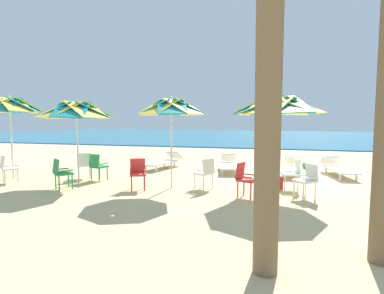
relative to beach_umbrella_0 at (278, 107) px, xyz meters
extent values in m
plane|color=#D3B784|center=(0.47, 2.72, -2.30)|extent=(80.00, 80.00, 0.00)
cube|color=teal|center=(0.47, 30.32, -2.25)|extent=(80.00, 36.00, 0.10)
cube|color=white|center=(0.47, 12.02, -2.29)|extent=(80.00, 0.70, 0.01)
cylinder|color=silver|center=(0.00, 0.00, -1.20)|extent=(0.05, 0.05, 2.19)
cube|color=teal|center=(0.53, 0.22, 0.03)|extent=(1.32, 1.26, 0.49)
cube|color=#EFDB4C|center=(0.22, 0.53, 0.03)|extent=(1.25, 1.35, 0.49)
cube|color=teal|center=(-0.22, 0.53, 0.03)|extent=(1.26, 1.32, 0.49)
cube|color=#EFDB4C|center=(-0.53, 0.22, 0.03)|extent=(1.35, 1.25, 0.49)
cube|color=teal|center=(-0.53, -0.22, 0.03)|extent=(1.32, 1.26, 0.49)
cube|color=#EFDB4C|center=(-0.22, -0.53, 0.03)|extent=(1.25, 1.35, 0.49)
cube|color=teal|center=(0.22, -0.53, 0.03)|extent=(1.26, 1.32, 0.49)
cube|color=#EFDB4C|center=(0.53, -0.22, 0.03)|extent=(1.35, 1.25, 0.49)
sphere|color=silver|center=(0.00, 0.00, 0.30)|extent=(0.08, 0.08, 0.08)
cube|color=white|center=(0.38, 0.52, -1.86)|extent=(0.51, 0.51, 0.05)
cube|color=white|center=(0.57, 0.56, -1.63)|extent=(0.17, 0.43, 0.40)
cube|color=white|center=(0.41, 0.33, -1.75)|extent=(0.40, 0.11, 0.03)
cube|color=white|center=(0.34, 0.72, -1.75)|extent=(0.40, 0.11, 0.03)
cylinder|color=white|center=(0.23, 0.32, -2.09)|extent=(0.04, 0.04, 0.41)
cylinder|color=white|center=(0.17, 0.67, -2.09)|extent=(0.04, 0.04, 0.41)
cylinder|color=white|center=(0.58, 0.38, -2.09)|extent=(0.04, 0.04, 0.41)
cylinder|color=white|center=(0.52, 0.73, -2.09)|extent=(0.04, 0.04, 0.41)
cube|color=white|center=(0.68, -0.42, -1.86)|extent=(0.61, 0.61, 0.05)
cube|color=white|center=(0.84, -0.30, -1.63)|extent=(0.31, 0.40, 0.40)
cube|color=white|center=(0.79, -0.58, -1.75)|extent=(0.35, 0.26, 0.03)
cube|color=white|center=(0.57, -0.25, -1.75)|extent=(0.35, 0.26, 0.03)
cylinder|color=white|center=(0.63, -0.66, -2.09)|extent=(0.04, 0.04, 0.41)
cylinder|color=white|center=(0.43, -0.37, -2.09)|extent=(0.04, 0.04, 0.41)
cylinder|color=white|center=(0.92, -0.46, -2.09)|extent=(0.04, 0.04, 0.41)
cylinder|color=white|center=(0.72, -0.17, -2.09)|extent=(0.04, 0.04, 0.41)
cube|color=red|center=(-0.70, -0.68, -1.86)|extent=(0.56, 0.56, 0.05)
cube|color=red|center=(-0.89, -0.62, -1.63)|extent=(0.23, 0.43, 0.40)
cube|color=red|center=(-0.63, -0.49, -1.75)|extent=(0.39, 0.17, 0.03)
cube|color=red|center=(-0.77, -0.87, -1.75)|extent=(0.39, 0.17, 0.03)
cylinder|color=red|center=(-0.48, -0.58, -2.09)|extent=(0.04, 0.04, 0.41)
cylinder|color=red|center=(-0.60, -0.91, -2.09)|extent=(0.04, 0.04, 0.41)
cylinder|color=red|center=(-0.81, -0.46, -2.09)|extent=(0.04, 0.04, 0.41)
cylinder|color=red|center=(-0.93, -0.79, -2.09)|extent=(0.04, 0.04, 0.41)
cylinder|color=silver|center=(-2.90, -0.19, -1.21)|extent=(0.05, 0.05, 2.18)
cube|color=teal|center=(-2.46, -0.01, 0.02)|extent=(1.10, 1.04, 0.45)
cube|color=#EFDB4C|center=(-2.72, 0.25, 0.02)|extent=(1.04, 1.09, 0.45)
cube|color=teal|center=(-3.08, 0.25, 0.02)|extent=(1.04, 1.10, 0.45)
cube|color=#EFDB4C|center=(-3.34, -0.01, 0.02)|extent=(1.09, 1.04, 0.45)
cube|color=teal|center=(-3.34, -0.37, 0.02)|extent=(1.10, 1.04, 0.45)
cube|color=#EFDB4C|center=(-3.08, -0.63, 0.02)|extent=(1.04, 1.09, 0.45)
cube|color=teal|center=(-2.72, -0.63, 0.02)|extent=(1.04, 1.10, 0.45)
cube|color=#EFDB4C|center=(-2.46, -0.37, 0.02)|extent=(1.09, 1.04, 0.45)
sphere|color=silver|center=(-2.90, -0.19, 0.29)|extent=(0.08, 0.08, 0.08)
cube|color=red|center=(-3.72, -0.68, -1.86)|extent=(0.59, 0.59, 0.05)
cube|color=red|center=(-3.81, -0.51, -1.63)|extent=(0.42, 0.27, 0.40)
cube|color=red|center=(-3.54, -0.59, -1.75)|extent=(0.21, 0.37, 0.03)
cube|color=red|center=(-3.90, -0.77, -1.75)|extent=(0.21, 0.37, 0.03)
cylinder|color=red|center=(-3.48, -0.76, -2.09)|extent=(0.04, 0.04, 0.41)
cylinder|color=red|center=(-3.80, -0.92, -2.09)|extent=(0.04, 0.04, 0.41)
cylinder|color=red|center=(-3.64, -0.45, -2.09)|extent=(0.04, 0.04, 0.41)
cylinder|color=red|center=(-3.95, -0.61, -2.09)|extent=(0.04, 0.04, 0.41)
cube|color=white|center=(-1.99, -0.01, -1.86)|extent=(0.61, 0.61, 0.05)
cube|color=white|center=(-1.83, -0.12, -1.63)|extent=(0.31, 0.40, 0.40)
cube|color=white|center=(-2.10, -0.18, -1.75)|extent=(0.35, 0.25, 0.03)
cube|color=white|center=(-1.89, 0.15, -1.75)|extent=(0.35, 0.25, 0.03)
cylinder|color=white|center=(-2.24, -0.07, -2.09)|extent=(0.04, 0.04, 0.41)
cylinder|color=white|center=(-2.05, 0.23, -2.09)|extent=(0.04, 0.04, 0.41)
cylinder|color=white|center=(-1.94, -0.26, -2.09)|extent=(0.04, 0.04, 0.41)
cylinder|color=white|center=(-1.75, 0.04, -2.09)|extent=(0.04, 0.04, 0.41)
cylinder|color=silver|center=(-5.92, -0.32, -1.25)|extent=(0.05, 0.05, 2.09)
cube|color=teal|center=(-5.40, -0.11, -0.04)|extent=(1.28, 1.21, 0.53)
cube|color=#EFDB4C|center=(-5.70, 0.19, -0.04)|extent=(1.21, 1.27, 0.53)
cube|color=teal|center=(-6.13, 0.19, -0.04)|extent=(1.21, 1.28, 0.53)
cube|color=#EFDB4C|center=(-6.43, -0.11, -0.04)|extent=(1.27, 1.21, 0.53)
cube|color=teal|center=(-6.43, -0.54, -0.04)|extent=(1.28, 1.21, 0.53)
cube|color=#EFDB4C|center=(-6.13, -0.84, -0.04)|extent=(1.21, 1.27, 0.53)
cube|color=teal|center=(-5.70, -0.84, -0.04)|extent=(1.21, 1.28, 0.53)
cube|color=#EFDB4C|center=(-5.40, -0.54, -0.04)|extent=(1.27, 1.21, 0.53)
sphere|color=silver|center=(-5.92, -0.32, 0.26)|extent=(0.08, 0.08, 0.08)
cube|color=#2D8C4C|center=(-5.79, -1.16, -1.86)|extent=(0.61, 0.61, 0.05)
cube|color=#2D8C4C|center=(-5.90, -1.32, -1.63)|extent=(0.40, 0.32, 0.40)
cube|color=#2D8C4C|center=(-5.95, -1.04, -1.75)|extent=(0.26, 0.35, 0.03)
cube|color=#2D8C4C|center=(-5.62, -1.27, -1.75)|extent=(0.26, 0.35, 0.03)
cylinder|color=#2D8C4C|center=(-5.83, -0.91, -2.09)|extent=(0.04, 0.04, 0.41)
cylinder|color=#2D8C4C|center=(-5.54, -1.11, -2.09)|extent=(0.04, 0.04, 0.41)
cylinder|color=#2D8C4C|center=(-6.03, -1.20, -2.09)|extent=(0.04, 0.04, 0.41)
cylinder|color=#2D8C4C|center=(-5.74, -1.40, -2.09)|extent=(0.04, 0.04, 0.41)
cube|color=white|center=(-6.23, 0.41, -1.86)|extent=(0.61, 0.61, 0.05)
cube|color=white|center=(-6.12, 0.24, -1.63)|extent=(0.40, 0.31, 0.40)
cube|color=white|center=(-6.40, 0.30, -1.75)|extent=(0.25, 0.35, 0.03)
cube|color=white|center=(-6.07, 0.52, -1.75)|extent=(0.25, 0.35, 0.03)
cylinder|color=white|center=(-6.48, 0.46, -2.09)|extent=(0.04, 0.04, 0.41)
cylinder|color=white|center=(-6.19, 0.65, -2.09)|extent=(0.04, 0.04, 0.41)
cylinder|color=white|center=(-6.28, 0.16, -2.09)|extent=(0.04, 0.04, 0.41)
cylinder|color=white|center=(-5.99, 0.36, -2.09)|extent=(0.04, 0.04, 0.41)
cube|color=#2D8C4C|center=(-5.56, 0.26, -1.86)|extent=(0.54, 0.54, 0.05)
cube|color=#2D8C4C|center=(-5.61, 0.07, -1.63)|extent=(0.43, 0.20, 0.40)
cube|color=#2D8C4C|center=(-5.76, 0.31, -1.75)|extent=(0.14, 0.39, 0.03)
cube|color=#2D8C4C|center=(-5.37, 0.21, -1.75)|extent=(0.14, 0.39, 0.03)
cylinder|color=#2D8C4C|center=(-5.69, 0.48, -2.09)|extent=(0.04, 0.04, 0.41)
cylinder|color=#2D8C4C|center=(-5.35, 0.39, -2.09)|extent=(0.04, 0.04, 0.41)
cylinder|color=#2D8C4C|center=(-5.78, 0.13, -2.09)|extent=(0.04, 0.04, 0.41)
cylinder|color=#2D8C4C|center=(-5.44, 0.05, -2.09)|extent=(0.04, 0.04, 0.41)
cylinder|color=silver|center=(-8.52, -0.27, -1.15)|extent=(0.05, 0.05, 2.29)
cube|color=teal|center=(-8.08, -0.09, 0.14)|extent=(1.11, 1.03, 0.52)
cube|color=#EFDB4C|center=(-8.34, 0.17, 0.14)|extent=(1.04, 1.06, 0.52)
cube|color=teal|center=(-8.70, 0.17, 0.14)|extent=(1.03, 1.11, 0.52)
cube|color=#EFDB4C|center=(-8.96, -0.09, 0.14)|extent=(1.06, 1.04, 0.52)
cube|color=teal|center=(-8.34, -0.71, 0.14)|extent=(1.03, 1.11, 0.52)
cube|color=#EFDB4C|center=(-8.08, -0.45, 0.14)|extent=(1.06, 1.04, 0.52)
sphere|color=silver|center=(-8.52, -0.27, 0.43)|extent=(0.08, 0.08, 0.08)
cube|color=white|center=(-8.01, -0.85, -1.86)|extent=(0.61, 0.61, 0.05)
cube|color=white|center=(-8.12, -1.02, -1.63)|extent=(0.40, 0.32, 0.40)
cube|color=white|center=(-8.17, -0.74, -1.75)|extent=(0.26, 0.35, 0.03)
cube|color=white|center=(-7.84, -0.97, -1.75)|extent=(0.26, 0.35, 0.03)
cylinder|color=white|center=(-8.05, -0.61, -2.09)|extent=(0.04, 0.04, 0.41)
cylinder|color=white|center=(-7.76, -0.81, -2.09)|extent=(0.04, 0.04, 0.41)
cylinder|color=white|center=(-8.25, -0.90, -2.09)|extent=(0.04, 0.04, 0.41)
cylinder|color=white|center=(-7.96, -1.10, -2.09)|extent=(0.04, 0.04, 0.41)
cube|color=white|center=(2.13, 2.96, -2.05)|extent=(0.94, 1.79, 0.06)
cube|color=white|center=(1.93, 4.00, -1.86)|extent=(0.69, 0.58, 0.36)
cube|color=white|center=(2.50, 2.38, -2.19)|extent=(0.06, 0.06, 0.22)
cube|color=white|center=(1.99, 2.29, -2.19)|extent=(0.06, 0.06, 0.22)
cube|color=white|center=(2.26, 3.64, -2.19)|extent=(0.06, 0.06, 0.22)
cube|color=white|center=(1.76, 3.54, -2.19)|extent=(0.06, 0.06, 0.22)
cube|color=white|center=(0.50, 2.69, -2.05)|extent=(0.83, 1.76, 0.06)
cube|color=white|center=(0.62, 3.74, -1.86)|extent=(0.66, 0.55, 0.36)
cube|color=white|center=(0.68, 2.02, -2.19)|extent=(0.06, 0.06, 0.22)
cube|color=white|center=(0.17, 2.08, -2.19)|extent=(0.06, 0.06, 0.22)
cube|color=white|center=(0.82, 3.29, -2.19)|extent=(0.06, 0.06, 0.22)
cube|color=white|center=(0.32, 3.35, -2.19)|extent=(0.06, 0.06, 0.22)
cube|color=white|center=(-1.69, 2.83, -2.05)|extent=(0.92, 1.78, 0.06)
cube|color=white|center=(-1.87, 3.87, -1.86)|extent=(0.68, 0.58, 0.36)
cube|color=white|center=(-1.33, 2.24, -2.19)|extent=(0.06, 0.06, 0.22)
cube|color=white|center=(-1.84, 2.15, -2.19)|extent=(0.06, 0.06, 0.22)
cube|color=white|center=(-1.55, 3.50, -2.19)|extent=(0.06, 0.06, 0.22)
cube|color=white|center=(-2.05, 3.41, -2.19)|extent=(0.06, 0.06, 0.22)
cube|color=white|center=(-4.47, 2.89, -2.05)|extent=(1.03, 1.80, 0.06)
cube|color=white|center=(-4.22, 3.91, -1.86)|extent=(0.71, 0.61, 0.36)
cube|color=white|center=(-4.38, 2.21, -2.19)|extent=(0.06, 0.06, 0.22)
cube|color=white|center=(-4.87, 2.33, -2.19)|extent=(0.06, 0.06, 0.22)
cube|color=white|center=(-4.07, 3.45, -2.19)|extent=(0.06, 0.06, 0.22)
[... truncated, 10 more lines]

